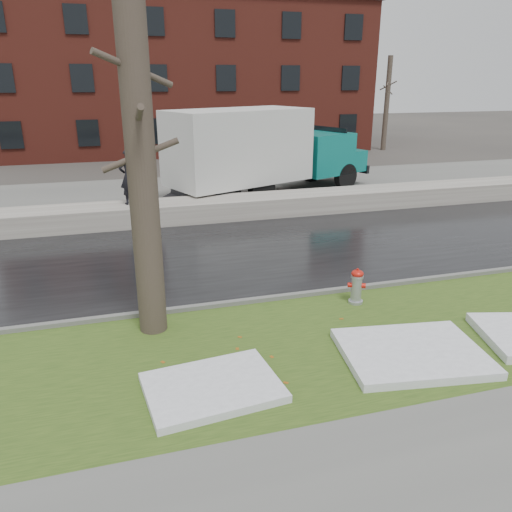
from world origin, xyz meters
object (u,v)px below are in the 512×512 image
object	(u,v)px
worker	(129,177)
fire_hydrant	(357,285)
tree	(141,159)
box_truck	(261,151)

from	to	relation	value
worker	fire_hydrant	bearing A→B (deg)	101.07
tree	box_truck	size ratio (longest dim) A/B	0.62
fire_hydrant	box_truck	world-z (taller)	box_truck
fire_hydrant	tree	distance (m)	5.60
fire_hydrant	worker	size ratio (longest dim) A/B	0.44
tree	box_truck	distance (m)	12.82
fire_hydrant	box_truck	xyz separation A→B (m)	(1.09, 11.36, 1.53)
box_truck	worker	xyz separation A→B (m)	(-5.73, -2.90, -0.29)
fire_hydrant	tree	bearing A→B (deg)	-156.24
fire_hydrant	worker	world-z (taller)	worker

